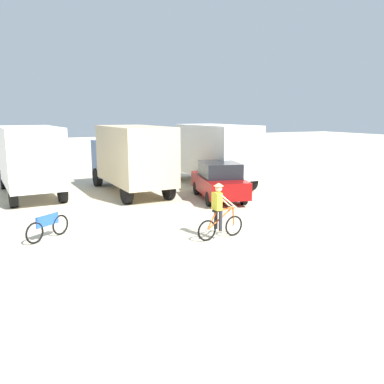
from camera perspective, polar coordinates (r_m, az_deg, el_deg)
name	(u,v)px	position (r m, az deg, el deg)	size (l,w,h in m)	color
ground_plane	(243,247)	(12.33, 7.27, -7.72)	(120.00, 120.00, 0.00)	beige
box_truck_avon_van	(29,157)	(20.90, -22.03, 4.55)	(2.72, 6.86, 3.35)	white
box_truck_tan_camper	(131,156)	(20.33, -8.65, 5.06)	(2.60, 6.82, 3.35)	#CCB78E
box_truck_white_box	(211,152)	(22.37, 2.72, 5.71)	(2.68, 6.85, 3.35)	white
sedan_parked	(219,181)	(18.73, 3.84, 1.60)	(2.73, 4.50, 1.76)	maroon
cyclist_orange_shirt	(219,213)	(12.82, 3.88, -2.97)	(1.73, 0.52, 1.82)	black
bicycle_spare	(48,227)	(13.66, -19.72, -4.68)	(1.43, 1.07, 0.97)	black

